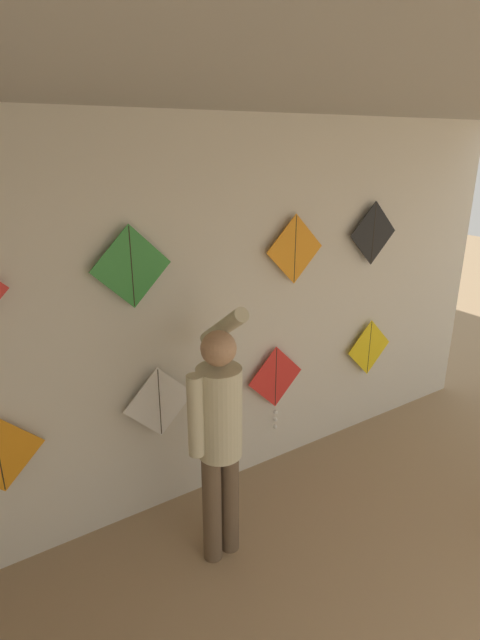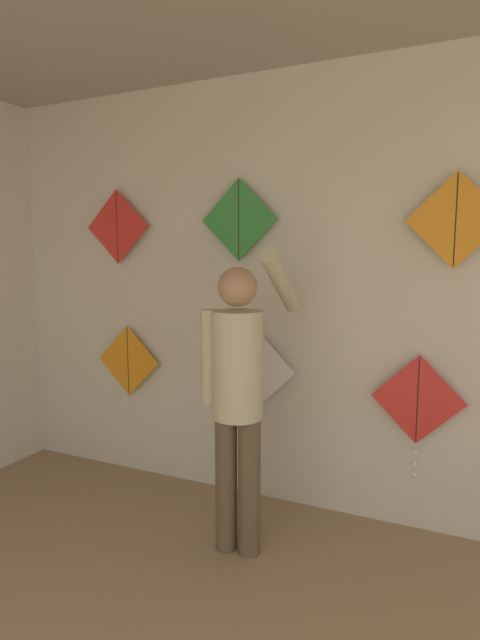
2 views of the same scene
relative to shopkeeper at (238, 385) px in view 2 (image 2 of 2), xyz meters
The scene contains 8 objects.
back_panel 0.90m from the shopkeeper, 60.07° to the left, with size 5.85×0.06×2.80m, color beige.
shopkeeper is the anchor object (origin of this frame).
kite_0 1.31m from the shopkeeper, 153.42° to the left, with size 0.53×0.01×0.53m.
kite_1 0.60m from the shopkeeper, 102.74° to the left, with size 0.53×0.01×0.53m.
kite_2 1.07m from the shopkeeper, 33.52° to the left, with size 0.53×0.04×0.74m.
kite_4 1.64m from the shopkeeper, 154.57° to the left, with size 0.53×0.01×0.53m.
kite_5 1.13m from the shopkeeper, 114.07° to the left, with size 0.53×0.01×0.53m.
kite_6 1.48m from the shopkeeper, 29.55° to the left, with size 0.53×0.01×0.53m.
Camera 2 is at (0.70, 1.01, 1.66)m, focal length 28.00 mm.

